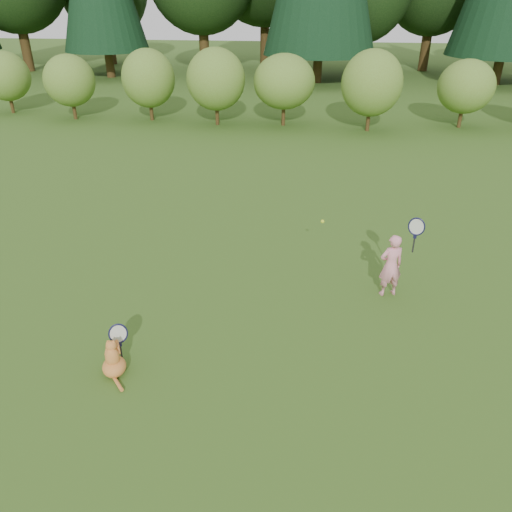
# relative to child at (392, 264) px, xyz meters

# --- Properties ---
(ground) EXTENTS (100.00, 100.00, 0.00)m
(ground) POSITION_rel_child_xyz_m (-2.44, -1.01, -0.58)
(ground) COLOR #345919
(ground) RESTS_ON ground
(shrub_row) EXTENTS (28.00, 3.00, 2.80)m
(shrub_row) POSITION_rel_child_xyz_m (-2.44, 11.99, 0.82)
(shrub_row) COLOR #5D7223
(shrub_row) RESTS_ON ground
(child) EXTENTS (0.64, 0.39, 1.67)m
(child) POSITION_rel_child_xyz_m (0.00, 0.00, 0.00)
(child) COLOR pink
(child) RESTS_ON ground
(cat) EXTENTS (0.49, 0.74, 0.74)m
(cat) POSITION_rel_child_xyz_m (-3.87, -2.50, -0.31)
(cat) COLOR #C97326
(cat) RESTS_ON ground
(tennis_ball) EXTENTS (0.06, 0.06, 0.06)m
(tennis_ball) POSITION_rel_child_xyz_m (-1.18, 0.38, 0.54)
(tennis_ball) COLOR yellow
(tennis_ball) RESTS_ON ground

